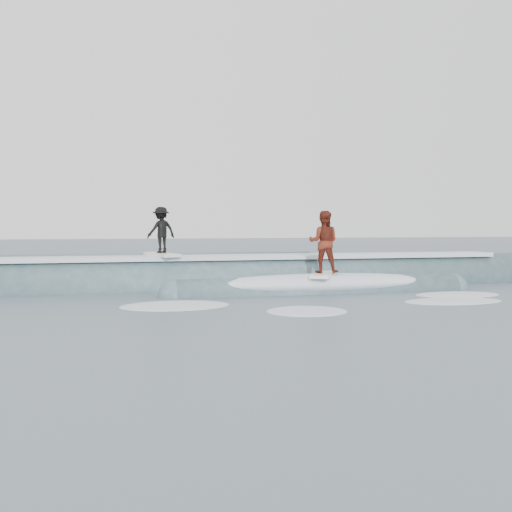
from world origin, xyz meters
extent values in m
plane|color=#3A4A54|center=(0.00, 0.00, 0.00)|extent=(160.00, 160.00, 0.00)
cylinder|color=#345158|center=(0.00, 3.14, 0.00)|extent=(20.41, 1.90, 1.90)
sphere|color=#345158|center=(10.21, 3.14, 0.00)|extent=(1.90, 1.90, 1.90)
cylinder|color=#345158|center=(1.80, 0.94, 0.00)|extent=(9.00, 1.03, 1.03)
sphere|color=#345158|center=(-2.70, 0.94, 0.00)|extent=(1.03, 1.03, 1.03)
sphere|color=#345158|center=(6.30, 0.94, 0.00)|extent=(1.03, 1.03, 1.03)
cube|color=white|center=(0.00, 3.14, 1.02)|extent=(18.00, 1.30, 0.14)
ellipsoid|color=white|center=(1.80, 0.94, 0.30)|extent=(7.60, 1.30, 0.60)
cube|color=silver|center=(-2.92, 3.14, 1.14)|extent=(1.07, 2.07, 0.10)
imported|color=black|center=(-2.92, 3.14, 1.94)|extent=(1.11, 0.90, 1.49)
cube|color=white|center=(1.85, 0.94, 0.57)|extent=(1.43, 2.02, 0.10)
imported|color=#5D1D11|center=(1.85, 0.94, 1.57)|extent=(1.14, 1.03, 1.91)
ellipsoid|color=white|center=(4.60, -1.79, 0.00)|extent=(2.96, 2.02, 0.10)
ellipsoid|color=white|center=(5.57, -0.50, 0.00)|extent=(2.31, 1.58, 0.10)
ellipsoid|color=white|center=(0.11, -2.57, 0.00)|extent=(2.27, 1.55, 0.10)
ellipsoid|color=white|center=(-2.89, -0.84, 0.00)|extent=(2.70, 1.84, 0.10)
cylinder|color=#345158|center=(7.60, 18.00, 0.00)|extent=(22.00, 0.80, 0.80)
cylinder|color=#345158|center=(-2.29, 22.00, 0.00)|extent=(22.00, 0.60, 0.60)
camera|label=1|loc=(-4.36, -15.55, 2.05)|focal=40.00mm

